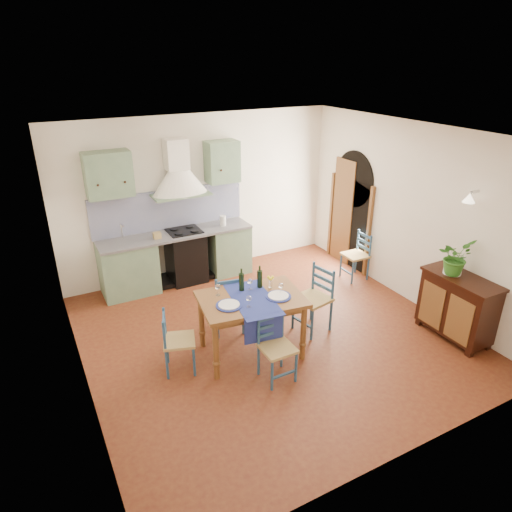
{
  "coord_description": "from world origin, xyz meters",
  "views": [
    {
      "loc": [
        -2.77,
        -4.79,
        3.7
      ],
      "look_at": [
        -0.07,
        0.3,
        1.12
      ],
      "focal_mm": 32.0,
      "sensor_mm": 36.0,
      "label": 1
    }
  ],
  "objects_px": {
    "dining_table": "(252,304)",
    "sideboard": "(457,305)",
    "potted_plant": "(455,257)",
    "chair_near": "(276,348)"
  },
  "relations": [
    {
      "from": "sideboard",
      "to": "potted_plant",
      "type": "height_order",
      "value": "potted_plant"
    },
    {
      "from": "dining_table",
      "to": "potted_plant",
      "type": "distance_m",
      "value": 2.82
    },
    {
      "from": "dining_table",
      "to": "sideboard",
      "type": "distance_m",
      "value": 2.88
    },
    {
      "from": "chair_near",
      "to": "sideboard",
      "type": "height_order",
      "value": "sideboard"
    },
    {
      "from": "dining_table",
      "to": "chair_near",
      "type": "bearing_deg",
      "value": -87.42
    },
    {
      "from": "potted_plant",
      "to": "sideboard",
      "type": "bearing_deg",
      "value": -77.2
    },
    {
      "from": "chair_near",
      "to": "sideboard",
      "type": "distance_m",
      "value": 2.7
    },
    {
      "from": "dining_table",
      "to": "sideboard",
      "type": "relative_size",
      "value": 1.36
    },
    {
      "from": "potted_plant",
      "to": "chair_near",
      "type": "bearing_deg",
      "value": 174.53
    },
    {
      "from": "sideboard",
      "to": "potted_plant",
      "type": "bearing_deg",
      "value": 102.8
    }
  ]
}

